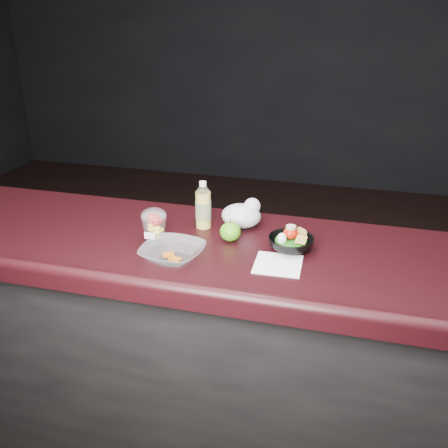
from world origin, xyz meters
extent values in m
plane|color=black|center=(0.00, 4.00, 1.50)|extent=(7.00, 0.00, 7.00)
cube|color=black|center=(0.00, 0.30, 0.49)|extent=(4.00, 0.65, 0.98)
cube|color=black|center=(0.00, 0.30, 1.00)|extent=(4.06, 0.71, 0.04)
cylinder|color=gold|center=(-0.12, 0.45, 1.09)|extent=(0.06, 0.06, 0.15)
cylinder|color=white|center=(-0.12, 0.45, 1.09)|extent=(0.06, 0.06, 0.15)
cone|color=white|center=(-0.12, 0.45, 1.18)|extent=(0.06, 0.06, 0.03)
cylinder|color=white|center=(-0.12, 0.45, 1.20)|extent=(0.03, 0.03, 0.02)
cylinder|color=#072D99|center=(-0.12, 0.45, 1.09)|extent=(0.06, 0.06, 0.07)
ellipsoid|color=white|center=(-0.25, 0.27, 1.13)|extent=(0.10, 0.10, 0.05)
ellipsoid|color=#277E0E|center=(0.02, 0.36, 1.06)|extent=(0.08, 0.08, 0.07)
cylinder|color=black|center=(0.02, 0.36, 1.10)|extent=(0.01, 0.01, 0.01)
ellipsoid|color=silver|center=(0.03, 0.49, 1.07)|extent=(0.16, 0.13, 0.09)
sphere|color=silver|center=(0.06, 0.52, 1.10)|extent=(0.07, 0.07, 0.07)
imported|color=black|center=(0.25, 0.34, 1.05)|extent=(0.19, 0.19, 0.05)
cylinder|color=#0F470C|center=(0.25, 0.34, 1.06)|extent=(0.11, 0.11, 0.01)
ellipsoid|color=#BA1607|center=(0.24, 0.35, 1.08)|extent=(0.05, 0.05, 0.05)
cylinder|color=beige|center=(0.24, 0.35, 1.11)|extent=(0.04, 0.04, 0.01)
ellipsoid|color=white|center=(0.22, 0.31, 1.07)|extent=(0.04, 0.04, 0.04)
imported|color=silver|center=(-0.14, 0.16, 1.05)|extent=(0.24, 0.24, 0.05)
cube|color=#990F0C|center=(-0.16, 0.17, 1.03)|extent=(0.05, 0.04, 0.01)
cube|color=#990F0C|center=(-0.13, 0.14, 1.03)|extent=(0.05, 0.04, 0.01)
cube|color=white|center=(0.22, 0.22, 1.02)|extent=(0.17, 0.17, 0.00)
camera|label=1|loc=(0.43, -1.29, 1.85)|focal=40.00mm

